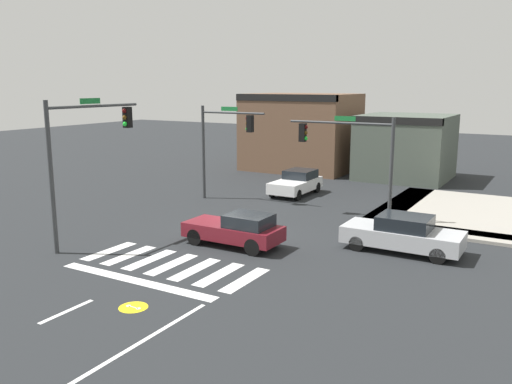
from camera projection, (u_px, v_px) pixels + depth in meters
The scene contains 11 objects.
ground_plane at pixel (235, 236), 24.22m from camera, with size 120.00×120.00×0.00m, color #232628.
crosswalk_near at pixel (172, 264), 20.41m from camera, with size 7.12×2.70×0.01m.
bike_detector_marking at pixel (133, 307), 16.48m from camera, with size 0.91×0.91×0.01m.
curb_corner_northeast at pixel (468, 214), 27.99m from camera, with size 10.00×10.60×0.15m.
storefront_row at pixel (337, 137), 41.24m from camera, with size 15.61×6.32×6.04m.
traffic_signal_southwest at pixel (86, 143), 22.51m from camera, with size 0.32×5.08×6.19m.
traffic_signal_northwest at pixel (224, 136), 30.90m from camera, with size 4.24×0.32×5.55m.
traffic_signal_northeast at pixel (349, 147), 26.63m from camera, with size 5.53×0.32×5.22m.
car_maroon at pixel (236, 229), 22.58m from camera, with size 4.23×1.74×1.46m.
car_white at pixel (297, 183), 33.27m from camera, with size 1.90×4.11×1.49m.
car_silver at pixel (403, 234), 21.86m from camera, with size 4.77×1.93×1.52m.
Camera 1 is at (12.60, -19.68, 6.76)m, focal length 37.47 mm.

